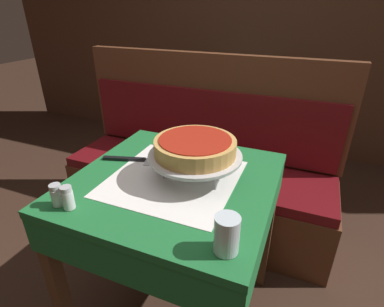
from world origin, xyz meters
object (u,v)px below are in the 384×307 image
Objects in this scene: pizza_pan_stand at (195,157)px; water_glass_near at (227,234)px; dining_table_rear at (235,93)px; pepper_shaker at (68,198)px; salt_shaker at (57,195)px; condiment_caddy at (234,76)px; dining_table_front at (174,201)px; booth_bench at (198,179)px; pizza_server at (138,160)px; deep_dish_pizza at (195,147)px.

water_glass_near is (0.22, -0.33, -0.03)m from pizza_pan_stand.
dining_table_rear is 7.13× the size of water_glass_near.
water_glass_near is at bearing 1.47° from pepper_shaker.
condiment_caddy reaches higher than salt_shaker.
dining_table_front is 0.44m from water_glass_near.
booth_bench is 0.90m from pizza_pan_stand.
pizza_server is at bearing -89.37° from condiment_caddy.
dining_table_front is 2.22× the size of pizza_pan_stand.
salt_shaker is at bearing -95.73° from booth_bench.
dining_table_front is 7.11× the size of water_glass_near.
dining_table_rear is 1.67m from pizza_pan_stand.
dining_table_front is 5.32× the size of condiment_caddy.
dining_table_front is 2.57× the size of deep_dish_pizza.
pizza_pan_stand reaches higher than dining_table_front.
salt_shaker is at bearing -91.79° from condiment_caddy.
water_glass_near is (0.22, -0.33, -0.07)m from deep_dish_pizza.
water_glass_near reaches higher than pepper_shaker.
water_glass_near is at bearing -75.23° from condiment_caddy.
pepper_shaker is (-0.03, -1.98, 0.16)m from dining_table_rear.
dining_table_rear is at bearing 87.94° from salt_shaker.
pizza_server is 1.58m from condiment_caddy.
dining_table_front is at bearing -76.30° from booth_bench.
pizza_pan_stand is (0.28, -1.64, 0.20)m from dining_table_rear.
dining_table_front is 0.21m from pizza_pan_stand.
water_glass_near is at bearing -35.69° from pizza_server.
deep_dish_pizza is 0.30m from pizza_server.
water_glass_near is at bearing -56.07° from deep_dish_pizza.
pizza_pan_stand is at bearing -70.04° from booth_bench.
booth_bench is at bearing 109.96° from deep_dish_pizza.
water_glass_near is at bearing -65.07° from booth_bench.
dining_table_rear is 2.58× the size of deep_dish_pizza.
dining_table_front is 0.43m from salt_shaker.
deep_dish_pizza is 0.40m from water_glass_near.
dining_table_front is at bearing -146.57° from deep_dish_pizza.
water_glass_near is (0.47, -1.00, 0.51)m from booth_bench.
water_glass_near reaches higher than pizza_pan_stand.
dining_table_rear is 9.70× the size of pepper_shaker.
water_glass_near is 1.99m from condiment_caddy.
dining_table_rear is at bearing 99.57° from deep_dish_pizza.
deep_dish_pizza is at bearing -4.91° from pizza_server.
booth_bench is 1.14m from salt_shaker.
pepper_shaker reaches higher than dining_table_rear.
booth_bench is at bearing 103.70° from dining_table_front.
pepper_shaker is at bearing -93.15° from booth_bench.
booth_bench reaches higher than dining_table_rear.
dining_table_front is at bearing -19.03° from pizza_server.
water_glass_near reaches higher than dining_table_rear.
pepper_shaker reaches higher than pizza_server.
pizza_server is (-0.02, -0.65, 0.46)m from booth_bench.
pepper_shaker is 1.94m from condiment_caddy.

